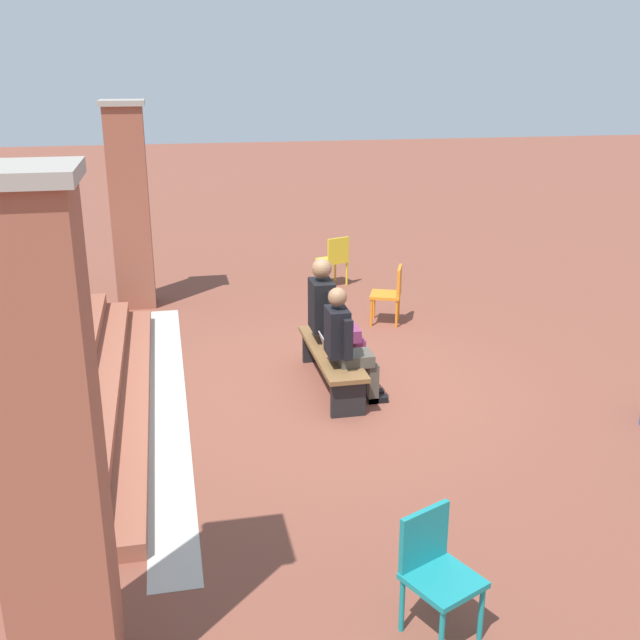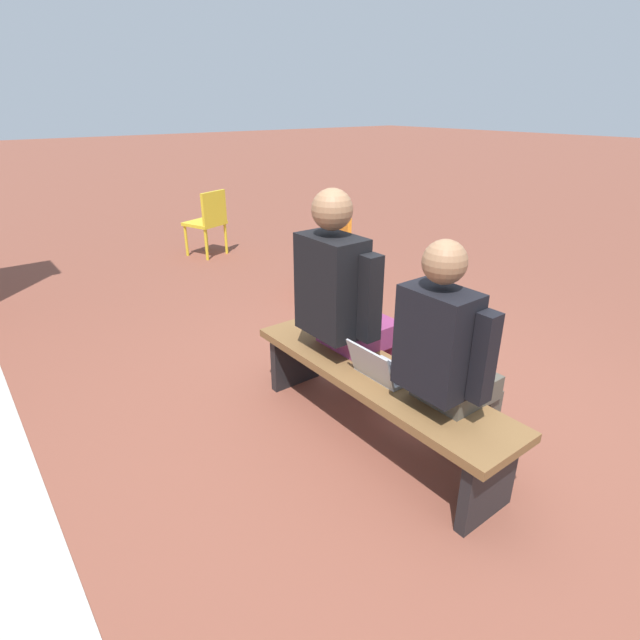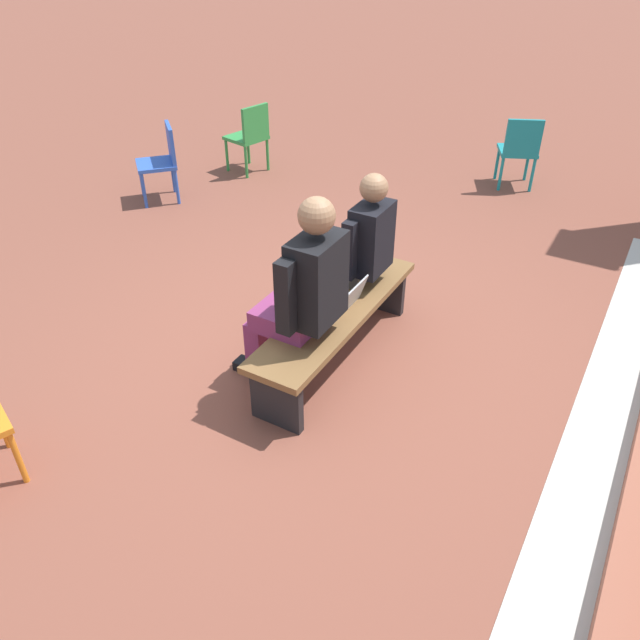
% 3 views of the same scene
% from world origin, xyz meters
% --- Properties ---
extents(ground_plane, '(60.00, 60.00, 0.00)m').
position_xyz_m(ground_plane, '(0.00, 0.00, 0.00)').
color(ground_plane, brown).
extents(concrete_strip, '(6.56, 0.40, 0.01)m').
position_xyz_m(concrete_strip, '(0.04, 1.92, 0.00)').
color(concrete_strip, '#B7B2A8').
rests_on(concrete_strip, ground).
extents(bench, '(1.80, 0.44, 0.45)m').
position_xyz_m(bench, '(0.04, 0.05, 0.35)').
color(bench, brown).
rests_on(bench, ground).
extents(person_student, '(0.53, 0.67, 1.32)m').
position_xyz_m(person_student, '(-0.40, -0.02, 0.71)').
color(person_student, '#4C473D').
rests_on(person_student, ground).
extents(person_adult, '(0.60, 0.76, 1.44)m').
position_xyz_m(person_adult, '(0.39, -0.02, 0.76)').
color(person_adult, '#7F2D5B').
rests_on(person_adult, ground).
extents(laptop, '(0.32, 0.29, 0.21)m').
position_xyz_m(laptop, '(-0.02, 0.06, 0.50)').
color(laptop, '#9EA0A5').
rests_on(laptop, bench).
extents(plastic_chair_near_bench_left, '(0.55, 0.55, 0.84)m').
position_xyz_m(plastic_chair_near_bench_left, '(2.08, -1.28, 0.48)').
color(plastic_chair_near_bench_left, orange).
rests_on(plastic_chair_near_bench_left, ground).
extents(plastic_chair_by_pillar, '(0.54, 0.54, 0.84)m').
position_xyz_m(plastic_chair_by_pillar, '(4.18, -0.93, 0.48)').
color(plastic_chair_by_pillar, gold).
rests_on(plastic_chair_by_pillar, ground).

